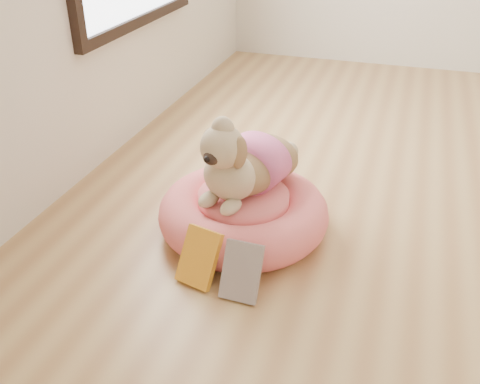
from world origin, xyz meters
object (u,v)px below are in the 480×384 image
(book_yellow, at_px, (199,257))
(book_white, at_px, (241,272))
(dog, at_px, (244,149))
(pet_bed, at_px, (243,213))

(book_yellow, bearing_deg, book_white, 3.99)
(dog, height_order, book_yellow, dog)
(pet_bed, relative_size, book_white, 3.36)
(pet_bed, xyz_separation_m, dog, (-0.00, 0.02, 0.30))
(pet_bed, height_order, dog, dog)
(book_white, bearing_deg, book_yellow, 171.93)
(pet_bed, bearing_deg, dog, 101.41)
(book_yellow, distance_m, book_white, 0.19)
(dog, bearing_deg, book_white, -58.22)
(book_yellow, relative_size, book_white, 1.02)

